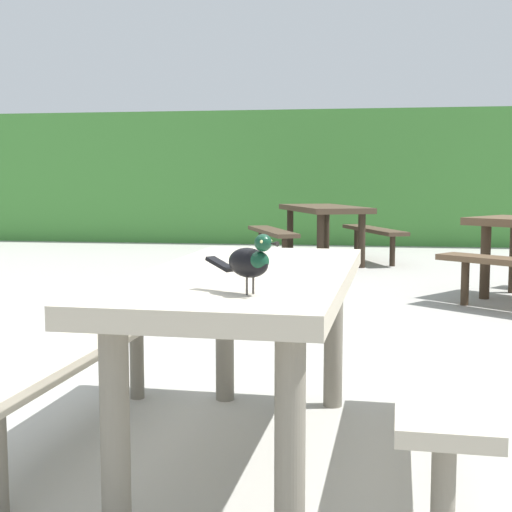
% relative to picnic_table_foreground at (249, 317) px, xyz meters
% --- Properties ---
extents(ground_plane, '(60.00, 60.00, 0.00)m').
position_rel_picnic_table_foreground_xyz_m(ground_plane, '(-0.15, 0.25, -0.56)').
color(ground_plane, '#A3A099').
extents(hedge_wall, '(28.00, 1.42, 2.23)m').
position_rel_picnic_table_foreground_xyz_m(hedge_wall, '(-0.15, 10.01, 0.56)').
color(hedge_wall, '#428438').
rests_on(hedge_wall, ground).
extents(picnic_table_foreground, '(1.75, 1.83, 0.74)m').
position_rel_picnic_table_foreground_xyz_m(picnic_table_foreground, '(0.00, 0.00, 0.00)').
color(picnic_table_foreground, '#B2A893').
rests_on(picnic_table_foreground, ground).
extents(bird_grackle, '(0.25, 0.18, 0.18)m').
position_rel_picnic_table_foreground_xyz_m(bird_grackle, '(0.11, -0.60, 0.29)').
color(bird_grackle, black).
rests_on(bird_grackle, picnic_table_foreground).
extents(picnic_table_mid_left, '(2.19, 2.20, 0.74)m').
position_rel_picnic_table_foreground_xyz_m(picnic_table_mid_left, '(-0.14, 6.83, 0.00)').
color(picnic_table_mid_left, '#473828').
rests_on(picnic_table_mid_left, ground).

